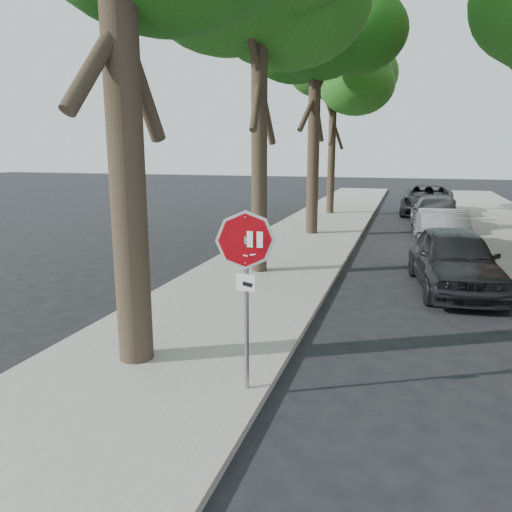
{
  "coord_description": "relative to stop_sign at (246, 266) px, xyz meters",
  "views": [
    {
      "loc": [
        1.38,
        -6.38,
        3.53
      ],
      "look_at": [
        -0.63,
        0.22,
        2.05
      ],
      "focal_mm": 35.0,
      "sensor_mm": 36.0,
      "label": 1
    }
  ],
  "objects": [
    {
      "name": "ground",
      "position": [
        0.7,
        0.03,
        -1.95
      ],
      "size": [
        120.0,
        120.0,
        0.0
      ],
      "primitive_type": "plane",
      "color": "black",
      "rests_on": "ground"
    },
    {
      "name": "tree_mid_b",
      "position": [
        -1.72,
        14.15,
        6.05
      ],
      "size": [
        5.88,
        5.46,
        10.36
      ],
      "color": "black",
      "rests_on": "sidewalk_left"
    },
    {
      "name": "tree_far",
      "position": [
        -2.02,
        21.14,
        5.26
      ],
      "size": [
        5.29,
        4.91,
        9.33
      ],
      "color": "black",
      "rests_on": "sidewalk_left"
    },
    {
      "name": "car_c",
      "position": [
        3.3,
        16.88,
        -1.21
      ],
      "size": [
        2.22,
        5.12,
        1.47
      ],
      "primitive_type": "imported",
      "rotation": [
        0.0,
        0.0,
        0.03
      ],
      "color": "#48484D",
      "rests_on": "ground"
    },
    {
      "name": "car_a",
      "position": [
        3.3,
        6.96,
        -1.15
      ],
      "size": [
        2.43,
        4.86,
        1.59
      ],
      "primitive_type": "imported",
      "rotation": [
        0.0,
        0.0,
        0.12
      ],
      "color": "black",
      "rests_on": "ground"
    },
    {
      "name": "stop_sign",
      "position": [
        0.0,
        0.0,
        0.0
      ],
      "size": [
        0.76,
        0.34,
        2.61
      ],
      "color": "gray",
      "rests_on": "sidewalk_left"
    },
    {
      "name": "curb_left",
      "position": [
        0.25,
        12.03,
        -1.88
      ],
      "size": [
        0.12,
        55.0,
        0.13
      ],
      "primitive_type": "cube",
      "color": "#9E9384",
      "rests_on": "ground"
    },
    {
      "name": "car_b",
      "position": [
        3.3,
        11.82,
        -1.21
      ],
      "size": [
        1.8,
        4.54,
        1.47
      ],
      "primitive_type": "imported",
      "rotation": [
        0.0,
        0.0,
        0.06
      ],
      "color": "#919498",
      "rests_on": "ground"
    },
    {
      "name": "sidewalk_left",
      "position": [
        -1.8,
        12.03,
        -1.89
      ],
      "size": [
        4.0,
        55.0,
        0.12
      ],
      "primitive_type": "cube",
      "color": "gray",
      "rests_on": "ground"
    },
    {
      "name": "curb_right",
      "position": [
        4.65,
        12.03,
        -1.88
      ],
      "size": [
        0.12,
        55.0,
        0.13
      ],
      "primitive_type": "cube",
      "color": "#9E9384",
      "rests_on": "ground"
    },
    {
      "name": "car_d",
      "position": [
        3.15,
        22.66,
        -1.13
      ],
      "size": [
        2.97,
        6.01,
        1.64
      ],
      "primitive_type": "imported",
      "rotation": [
        0.0,
        0.0,
        -0.04
      ],
      "color": "black",
      "rests_on": "ground"
    }
  ]
}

